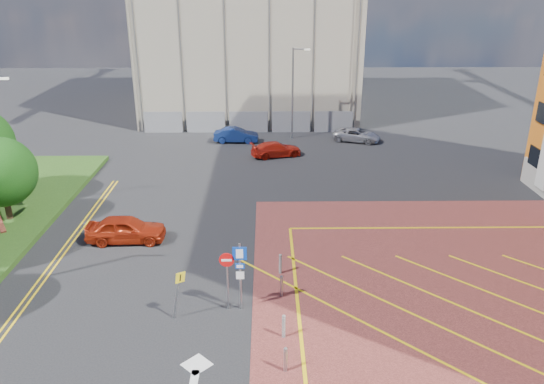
{
  "coord_description": "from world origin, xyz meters",
  "views": [
    {
      "loc": [
        1.62,
        -18.61,
        13.35
      ],
      "look_at": [
        1.9,
        4.75,
        4.0
      ],
      "focal_mm": 35.0,
      "sensor_mm": 36.0,
      "label": 1
    }
  ],
  "objects_px": {
    "sign_cluster": "(235,270)",
    "warning_sign": "(178,289)",
    "car_red_back": "(276,149)",
    "car_blue_back": "(236,135)",
    "car_silver_back": "(357,135)",
    "tree_c": "(1,172)",
    "lamp_back": "(293,90)",
    "car_red_left": "(126,229)"
  },
  "relations": [
    {
      "from": "tree_c",
      "to": "car_blue_back",
      "type": "height_order",
      "value": "tree_c"
    },
    {
      "from": "car_red_back",
      "to": "car_silver_back",
      "type": "xyz_separation_m",
      "value": [
        7.26,
        4.25,
        -0.02
      ]
    },
    {
      "from": "warning_sign",
      "to": "car_red_left",
      "type": "distance_m",
      "value": 8.29
    },
    {
      "from": "lamp_back",
      "to": "tree_c",
      "type": "bearing_deg",
      "value": -134.32
    },
    {
      "from": "car_red_left",
      "to": "car_red_back",
      "type": "relative_size",
      "value": 1.04
    },
    {
      "from": "sign_cluster",
      "to": "warning_sign",
      "type": "bearing_deg",
      "value": -164.81
    },
    {
      "from": "sign_cluster",
      "to": "car_silver_back",
      "type": "xyz_separation_m",
      "value": [
        9.42,
        25.87,
        -1.38
      ]
    },
    {
      "from": "sign_cluster",
      "to": "warning_sign",
      "type": "relative_size",
      "value": 1.42
    },
    {
      "from": "lamp_back",
      "to": "car_red_back",
      "type": "relative_size",
      "value": 1.95
    },
    {
      "from": "car_red_back",
      "to": "car_blue_back",
      "type": "bearing_deg",
      "value": 23.23
    },
    {
      "from": "warning_sign",
      "to": "car_blue_back",
      "type": "relative_size",
      "value": 0.58
    },
    {
      "from": "warning_sign",
      "to": "car_red_left",
      "type": "relative_size",
      "value": 0.53
    },
    {
      "from": "tree_c",
      "to": "car_blue_back",
      "type": "distance_m",
      "value": 21.04
    },
    {
      "from": "car_silver_back",
      "to": "warning_sign",
      "type": "bearing_deg",
      "value": 175.61
    },
    {
      "from": "lamp_back",
      "to": "car_silver_back",
      "type": "distance_m",
      "value": 6.88
    },
    {
      "from": "sign_cluster",
      "to": "car_red_back",
      "type": "height_order",
      "value": "sign_cluster"
    },
    {
      "from": "tree_c",
      "to": "lamp_back",
      "type": "xyz_separation_m",
      "value": [
        17.58,
        18.0,
        1.17
      ]
    },
    {
      "from": "warning_sign",
      "to": "car_blue_back",
      "type": "distance_m",
      "value": 26.42
    },
    {
      "from": "tree_c",
      "to": "car_red_back",
      "type": "distance_m",
      "value": 20.5
    },
    {
      "from": "car_blue_back",
      "to": "car_red_back",
      "type": "xyz_separation_m",
      "value": [
        3.46,
        -4.12,
        -0.05
      ]
    },
    {
      "from": "tree_c",
      "to": "sign_cluster",
      "type": "distance_m",
      "value": 16.53
    },
    {
      "from": "car_blue_back",
      "to": "car_red_left",
      "type": "bearing_deg",
      "value": 167.67
    },
    {
      "from": "car_red_left",
      "to": "car_red_back",
      "type": "xyz_separation_m",
      "value": [
        8.51,
        15.03,
        -0.13
      ]
    },
    {
      "from": "sign_cluster",
      "to": "car_red_left",
      "type": "relative_size",
      "value": 0.75
    },
    {
      "from": "lamp_back",
      "to": "car_red_back",
      "type": "distance_m",
      "value": 6.77
    },
    {
      "from": "tree_c",
      "to": "lamp_back",
      "type": "bearing_deg",
      "value": 45.68
    },
    {
      "from": "tree_c",
      "to": "car_silver_back",
      "type": "height_order",
      "value": "tree_c"
    },
    {
      "from": "car_blue_back",
      "to": "car_silver_back",
      "type": "height_order",
      "value": "car_blue_back"
    },
    {
      "from": "sign_cluster",
      "to": "car_silver_back",
      "type": "relative_size",
      "value": 0.77
    },
    {
      "from": "sign_cluster",
      "to": "car_blue_back",
      "type": "distance_m",
      "value": 25.81
    },
    {
      "from": "sign_cluster",
      "to": "car_blue_back",
      "type": "relative_size",
      "value": 0.82
    },
    {
      "from": "tree_c",
      "to": "car_silver_back",
      "type": "distance_m",
      "value": 28.81
    },
    {
      "from": "sign_cluster",
      "to": "car_red_back",
      "type": "distance_m",
      "value": 21.78
    },
    {
      "from": "sign_cluster",
      "to": "car_silver_back",
      "type": "bearing_deg",
      "value": 70.0
    },
    {
      "from": "car_red_left",
      "to": "car_blue_back",
      "type": "bearing_deg",
      "value": -16.3
    },
    {
      "from": "lamp_back",
      "to": "car_red_back",
      "type": "xyz_separation_m",
      "value": [
        -1.62,
        -5.39,
        -3.76
      ]
    },
    {
      "from": "tree_c",
      "to": "lamp_back",
      "type": "height_order",
      "value": "lamp_back"
    },
    {
      "from": "car_blue_back",
      "to": "car_silver_back",
      "type": "xyz_separation_m",
      "value": [
        10.72,
        0.13,
        -0.07
      ]
    },
    {
      "from": "warning_sign",
      "to": "car_blue_back",
      "type": "bearing_deg",
      "value": 87.7
    },
    {
      "from": "sign_cluster",
      "to": "car_red_back",
      "type": "relative_size",
      "value": 0.78
    },
    {
      "from": "car_blue_back",
      "to": "car_red_back",
      "type": "bearing_deg",
      "value": -137.56
    },
    {
      "from": "car_silver_back",
      "to": "car_blue_back",
      "type": "bearing_deg",
      "value": 110.24
    }
  ]
}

